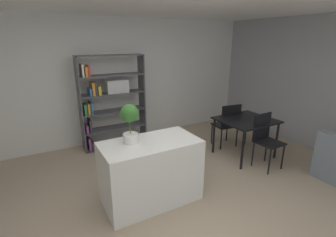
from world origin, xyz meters
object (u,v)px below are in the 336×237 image
Objects in this scene: open_bookshelf at (109,99)px; dining_chair_far at (228,122)px; dining_table at (246,123)px; kitchen_island at (151,171)px; potted_plant_on_island at (130,120)px; dining_chair_near at (265,136)px.

open_bookshelf reaches higher than dining_chair_far.
dining_table is 0.48m from dining_chair_far.
kitchen_island is 2.34m from dining_chair_far.
open_bookshelf reaches higher than potted_plant_on_island.
dining_chair_far is (2.17, 0.86, 0.11)m from kitchen_island.
open_bookshelf reaches higher than dining_table.
potted_plant_on_island reaches higher than kitchen_island.
kitchen_island is 1.32× the size of dining_table.
kitchen_island is at bearing -92.09° from open_bookshelf.
dining_chair_near is at bearing -90.40° from dining_table.
dining_table is at bearing 10.24° from kitchen_island.
dining_chair_far is (2.40, 0.76, -0.64)m from potted_plant_on_island.
dining_chair_near reaches higher than dining_table.
open_bookshelf is at bearing 81.35° from potted_plant_on_island.
open_bookshelf is (0.31, 2.02, -0.17)m from potted_plant_on_island.
potted_plant_on_island is 2.05m from open_bookshelf.
open_bookshelf reaches higher than dining_chair_near.
dining_table is 1.06× the size of dining_chair_far.
dining_chair_far is (-0.01, 0.47, -0.11)m from dining_table.
dining_chair_near is 0.94m from dining_chair_far.
dining_chair_far is at bearing 91.22° from dining_table.
open_bookshelf reaches higher than kitchen_island.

